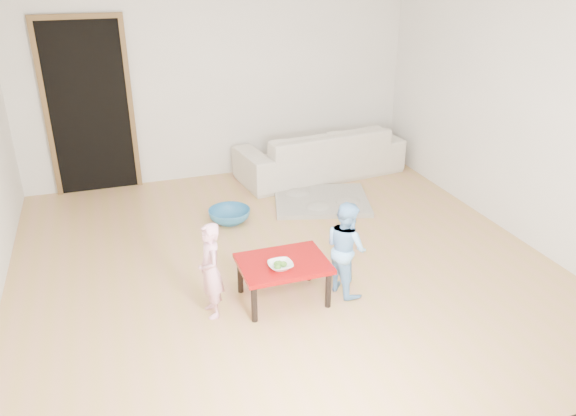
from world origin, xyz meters
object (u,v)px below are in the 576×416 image
red_table (283,281)px  basin (230,216)px  child_blue (346,248)px  sofa (320,152)px  child_pink (210,271)px  bowl (280,266)px

red_table → basin: (-0.09, 1.65, -0.11)m
child_blue → basin: size_ratio=1.83×
child_blue → sofa: bearing=-29.9°
child_pink → child_blue: (1.17, -0.02, 0.01)m
sofa → basin: sofa is taller
child_pink → basin: (0.53, 1.66, -0.34)m
red_table → child_blue: size_ratio=0.88×
bowl → child_pink: 0.57m
child_blue → basin: child_blue is taller
bowl → child_blue: (0.61, 0.06, 0.03)m
child_pink → sofa: bearing=139.2°
child_pink → bowl: bearing=77.8°
child_pink → child_blue: size_ratio=0.97×
sofa → basin: (-1.48, -1.03, -0.25)m
child_blue → bowl: bearing=82.9°
sofa → child_pink: bearing=46.1°
sofa → bowl: sofa is taller
red_table → child_blue: child_blue is taller
bowl → child_blue: bearing=5.6°
sofa → red_table: size_ratio=2.94×
child_blue → red_table: bearing=73.6°
sofa → red_table: 3.02m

